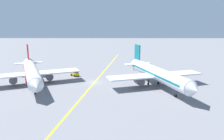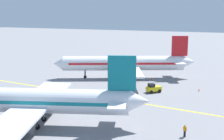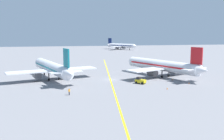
{
  "view_description": "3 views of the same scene",
  "coord_description": "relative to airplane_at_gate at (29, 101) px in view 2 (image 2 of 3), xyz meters",
  "views": [
    {
      "loc": [
        -5.78,
        64.0,
        17.7
      ],
      "look_at": [
        -5.38,
        1.12,
        4.16
      ],
      "focal_mm": 35.0,
      "sensor_mm": 36.0,
      "label": 1
    },
    {
      "loc": [
        -54.01,
        -24.19,
        16.74
      ],
      "look_at": [
        3.36,
        -0.58,
        4.89
      ],
      "focal_mm": 50.0,
      "sensor_mm": 36.0,
      "label": 2
    },
    {
      "loc": [
        -15.96,
        -80.23,
        15.04
      ],
      "look_at": [
        -0.06,
        -3.01,
        3.52
      ],
      "focal_mm": 42.0,
      "sensor_mm": 36.0,
      "label": 3
    }
  ],
  "objects": [
    {
      "name": "airplane_adjacent_stand",
      "position": [
        36.17,
        -1.77,
        0.0
      ],
      "size": [
        27.71,
        33.68,
        10.6
      ],
      "color": "white",
      "rests_on": "ground"
    },
    {
      "name": "traffic_cone_near_nose",
      "position": [
        29.94,
        -20.64,
        -3.43
      ],
      "size": [
        0.32,
        0.32,
        0.55
      ],
      "primitive_type": "cone",
      "color": "orange",
      "rests_on": "ground"
    },
    {
      "name": "airplane_at_gate",
      "position": [
        0.0,
        0.0,
        0.0
      ],
      "size": [
        28.27,
        34.74,
        10.6
      ],
      "color": "silver",
      "rests_on": "ground"
    },
    {
      "name": "ground_plane",
      "position": [
        17.96,
        -3.74,
        -3.71
      ],
      "size": [
        400.0,
        400.0,
        0.0
      ],
      "primitive_type": "plane",
      "color": "slate"
    },
    {
      "name": "ground_crew_worker",
      "position": [
        4.29,
        -21.92,
        -2.8
      ],
      "size": [
        0.38,
        0.51,
        1.68
      ],
      "color": "#23232D",
      "rests_on": "ground"
    },
    {
      "name": "traffic_cone_mid_apron",
      "position": [
        39.09,
        -15.16,
        -3.43
      ],
      "size": [
        0.32,
        0.32,
        0.55
      ],
      "primitive_type": "cone",
      "color": "orange",
      "rests_on": "ground"
    },
    {
      "name": "apron_yellow_centreline",
      "position": [
        17.96,
        -3.74,
        -3.71
      ],
      "size": [
        17.1,
        118.89,
        0.01
      ],
      "primitive_type": "cube",
      "rotation": [
        0.0,
        0.0,
        -0.14
      ],
      "color": "yellow",
      "rests_on": "ground"
    },
    {
      "name": "baggage_tug_white",
      "position": [
        25.24,
        -11.98,
        -2.81
      ],
      "size": [
        3.17,
        3.19,
        2.11
      ],
      "color": "gold",
      "rests_on": "ground"
    },
    {
      "name": "traffic_cone_by_wingtip",
      "position": [
        37.1,
        -8.38,
        -3.43
      ],
      "size": [
        0.32,
        0.32,
        0.55
      ],
      "primitive_type": "cone",
      "color": "orange",
      "rests_on": "ground"
    }
  ]
}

